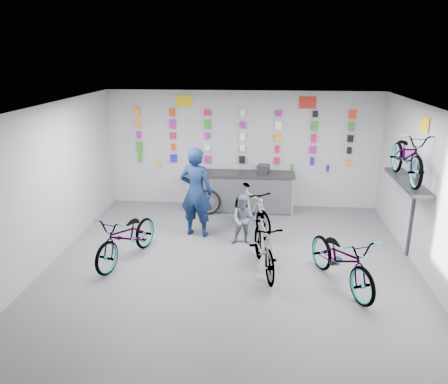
# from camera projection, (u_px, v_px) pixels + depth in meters

# --- Properties ---
(floor) EXTENTS (8.00, 8.00, 0.00)m
(floor) POSITION_uv_depth(u_px,v_px,m) (230.00, 277.00, 7.96)
(floor) COLOR #515257
(floor) RESTS_ON ground
(ceiling) EXTENTS (8.00, 8.00, 0.00)m
(ceiling) POSITION_uv_depth(u_px,v_px,m) (231.00, 111.00, 7.04)
(ceiling) COLOR white
(ceiling) RESTS_ON wall_back
(wall_back) EXTENTS (7.00, 0.00, 7.00)m
(wall_back) POSITION_uv_depth(u_px,v_px,m) (242.00, 150.00, 11.29)
(wall_back) COLOR #ADADAF
(wall_back) RESTS_ON floor
(wall_front) EXTENTS (7.00, 0.00, 7.00)m
(wall_front) POSITION_uv_depth(u_px,v_px,m) (194.00, 349.00, 3.71)
(wall_front) COLOR #ADADAF
(wall_front) RESTS_ON floor
(wall_left) EXTENTS (0.00, 8.00, 8.00)m
(wall_left) POSITION_uv_depth(u_px,v_px,m) (36.00, 193.00, 7.81)
(wall_left) COLOR #ADADAF
(wall_left) RESTS_ON floor
(wall_right) EXTENTS (0.00, 8.00, 8.00)m
(wall_right) POSITION_uv_depth(u_px,v_px,m) (442.00, 205.00, 7.20)
(wall_right) COLOR #ADADAF
(wall_right) RESTS_ON floor
(counter) EXTENTS (2.70, 0.66, 1.00)m
(counter) POSITION_uv_depth(u_px,v_px,m) (241.00, 192.00, 11.17)
(counter) COLOR black
(counter) RESTS_ON floor
(merch_wall) EXTENTS (5.55, 0.08, 1.56)m
(merch_wall) POSITION_uv_depth(u_px,v_px,m) (243.00, 138.00, 11.13)
(merch_wall) COLOR #2E8720
(merch_wall) RESTS_ON wall_back
(wall_bracket) EXTENTS (0.39, 1.90, 2.00)m
(wall_bracket) POSITION_uv_depth(u_px,v_px,m) (408.00, 186.00, 8.36)
(wall_bracket) COLOR #333338
(wall_bracket) RESTS_ON wall_right
(sign_left) EXTENTS (0.42, 0.02, 0.30)m
(sign_left) POSITION_uv_depth(u_px,v_px,m) (184.00, 101.00, 11.03)
(sign_left) COLOR yellow
(sign_left) RESTS_ON wall_back
(sign_right) EXTENTS (0.42, 0.02, 0.30)m
(sign_right) POSITION_uv_depth(u_px,v_px,m) (308.00, 103.00, 10.76)
(sign_right) COLOR red
(sign_right) RESTS_ON wall_back
(sign_side) EXTENTS (0.02, 0.40, 0.30)m
(sign_side) POSITION_uv_depth(u_px,v_px,m) (425.00, 124.00, 7.99)
(sign_side) COLOR yellow
(sign_side) RESTS_ON wall_right
(bike_left) EXTENTS (1.21, 2.01, 1.00)m
(bike_left) POSITION_uv_depth(u_px,v_px,m) (127.00, 237.00, 8.45)
(bike_left) COLOR gray
(bike_left) RESTS_ON floor
(bike_center) EXTENTS (0.83, 1.79, 1.04)m
(bike_center) POSITION_uv_depth(u_px,v_px,m) (264.00, 245.00, 8.01)
(bike_center) COLOR gray
(bike_center) RESTS_ON floor
(bike_right) EXTENTS (1.39, 2.05, 1.02)m
(bike_right) POSITION_uv_depth(u_px,v_px,m) (342.00, 259.00, 7.52)
(bike_right) COLOR gray
(bike_right) RESTS_ON floor
(bike_service) EXTENTS (1.29, 1.78, 1.06)m
(bike_service) POSITION_uv_depth(u_px,v_px,m) (252.00, 209.00, 9.84)
(bike_service) COLOR gray
(bike_service) RESTS_ON floor
(bike_wall) EXTENTS (0.63, 1.80, 0.95)m
(bike_wall) POSITION_uv_depth(u_px,v_px,m) (408.00, 156.00, 8.19)
(bike_wall) COLOR gray
(bike_wall) RESTS_ON wall_bracket
(clerk) EXTENTS (0.81, 0.62, 2.00)m
(clerk) POSITION_uv_depth(u_px,v_px,m) (196.00, 192.00, 9.50)
(clerk) COLOR #0E1E43
(clerk) RESTS_ON floor
(customer) EXTENTS (0.54, 0.43, 1.10)m
(customer) POSITION_uv_depth(u_px,v_px,m) (244.00, 220.00, 9.15)
(customer) COLOR slate
(customer) RESTS_ON floor
(spare_wheel) EXTENTS (0.66, 0.20, 0.65)m
(spare_wheel) POSITION_uv_depth(u_px,v_px,m) (208.00, 202.00, 10.94)
(spare_wheel) COLOR black
(spare_wheel) RESTS_ON floor
(register) EXTENTS (0.34, 0.36, 0.22)m
(register) POSITION_uv_depth(u_px,v_px,m) (263.00, 169.00, 10.94)
(register) COLOR black
(register) RESTS_ON counter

